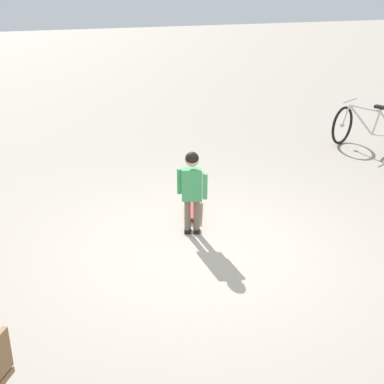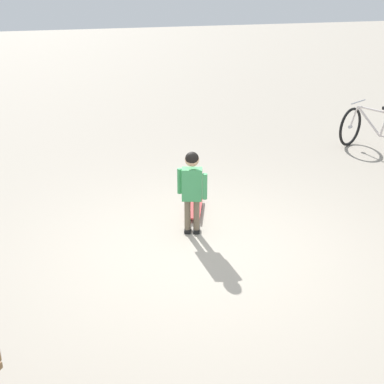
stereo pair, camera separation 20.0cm
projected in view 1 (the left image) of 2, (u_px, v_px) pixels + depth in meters
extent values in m
plane|color=#9E9384|center=(207.00, 254.00, 6.13)|extent=(50.00, 50.00, 0.00)
cylinder|color=brown|center=(188.00, 215.00, 6.53)|extent=(0.08, 0.08, 0.42)
cube|color=black|center=(188.00, 230.00, 6.64)|extent=(0.12, 0.17, 0.05)
cylinder|color=brown|center=(196.00, 215.00, 6.53)|extent=(0.08, 0.08, 0.42)
cube|color=black|center=(196.00, 230.00, 6.64)|extent=(0.12, 0.17, 0.05)
cube|color=#3F9959|center=(192.00, 184.00, 6.37)|extent=(0.27, 0.21, 0.40)
cylinder|color=#3F9959|center=(179.00, 181.00, 6.46)|extent=(0.06, 0.06, 0.32)
cylinder|color=#3F9959|center=(205.00, 186.00, 6.31)|extent=(0.06, 0.06, 0.32)
sphere|color=tan|center=(192.00, 159.00, 6.25)|extent=(0.17, 0.17, 0.17)
sphere|color=black|center=(192.00, 158.00, 6.23)|extent=(0.16, 0.16, 0.16)
cube|color=#B22D2D|center=(193.00, 207.00, 7.17)|extent=(0.42, 0.74, 0.02)
cube|color=#B7B7BC|center=(193.00, 201.00, 7.41)|extent=(0.11, 0.07, 0.02)
cube|color=#B7B7BC|center=(192.00, 216.00, 6.94)|extent=(0.11, 0.07, 0.02)
cylinder|color=beige|center=(188.00, 202.00, 7.42)|extent=(0.05, 0.06, 0.06)
cylinder|color=beige|center=(199.00, 202.00, 7.41)|extent=(0.05, 0.06, 0.06)
cylinder|color=beige|center=(186.00, 218.00, 6.95)|extent=(0.05, 0.06, 0.06)
cylinder|color=beige|center=(198.00, 218.00, 6.95)|extent=(0.05, 0.06, 0.06)
torus|color=black|center=(342.00, 125.00, 9.83)|extent=(0.65, 0.39, 0.71)
cylinder|color=#B7B7BC|center=(342.00, 125.00, 9.83)|extent=(0.08, 0.08, 0.06)
cylinder|color=silver|center=(361.00, 120.00, 9.54)|extent=(0.28, 0.47, 0.48)
cylinder|color=silver|center=(365.00, 108.00, 9.42)|extent=(0.32, 0.54, 0.06)
cylinder|color=silver|center=(376.00, 122.00, 9.35)|extent=(0.10, 0.14, 0.48)
cylinder|color=silver|center=(384.00, 135.00, 9.32)|extent=(0.23, 0.39, 0.08)
cylinder|color=silver|center=(346.00, 115.00, 9.72)|extent=(0.09, 0.13, 0.41)
cube|color=black|center=(381.00, 107.00, 9.21)|extent=(0.19, 0.24, 0.05)
cylinder|color=#B7B7BC|center=(350.00, 101.00, 9.58)|extent=(0.41, 0.24, 0.02)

